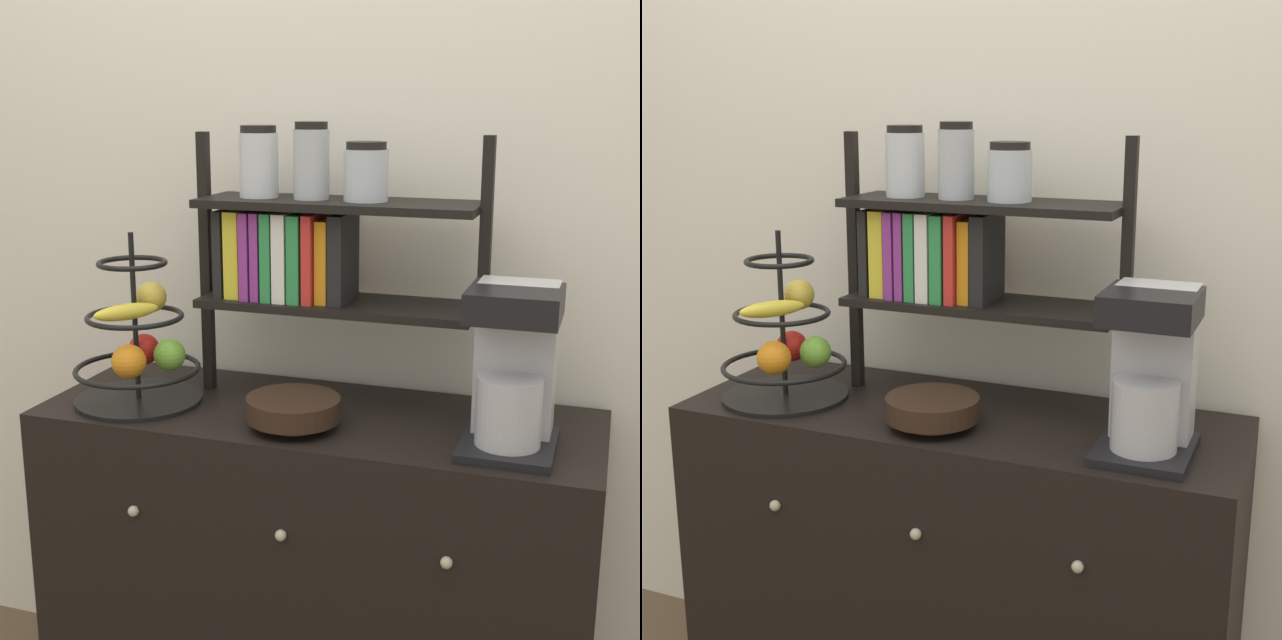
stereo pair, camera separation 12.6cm
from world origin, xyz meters
TOP-DOWN VIEW (x-y plane):
  - wall_back at (0.00, 0.49)m, footprint 7.00×0.05m
  - sideboard at (0.00, 0.22)m, footprint 1.23×0.46m
  - coffee_maker at (0.43, 0.16)m, footprint 0.18×0.22m
  - fruit_stand at (-0.40, 0.16)m, footprint 0.29×0.29m
  - wooden_bowl at (-0.02, 0.12)m, footprint 0.20×0.20m
  - shelf_hutch at (-0.05, 0.30)m, footprint 0.66×0.20m

SIDE VIEW (x-z plane):
  - sideboard at x=0.00m, z-range 0.00..0.84m
  - wooden_bowl at x=-0.02m, z-range 0.85..0.92m
  - fruit_stand at x=-0.40m, z-range 0.78..1.17m
  - coffee_maker at x=0.43m, z-range 0.84..1.17m
  - shelf_hutch at x=-0.05m, z-range 0.91..1.53m
  - wall_back at x=0.00m, z-range 0.00..2.60m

